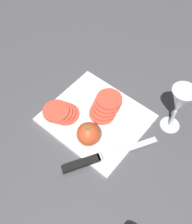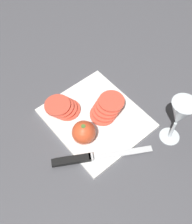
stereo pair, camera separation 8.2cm
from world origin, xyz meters
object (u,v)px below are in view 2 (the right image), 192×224
Objects in this scene: knife at (81,159)px; wine_glass at (179,115)px; tomato_slice_stack_near at (107,108)px; tomato_slice_stack_far at (63,107)px; whole_tomato at (84,132)px.

wine_glass is at bearing 7.17° from knife.
knife is at bearing -64.98° from tomato_slice_stack_near.
tomato_slice_stack_far is at bearing -145.10° from wine_glass.
whole_tomato reaches higher than tomato_slice_stack_near.
tomato_slice_stack_near is at bearing 55.20° from knife.
whole_tomato is (-0.16, -0.21, -0.07)m from wine_glass.
knife is 2.50× the size of tomato_slice_stack_far.
knife is 0.19m from tomato_slice_stack_far.
wine_glass reaches higher than knife.
wine_glass is at bearing 52.72° from whole_tomato.
wine_glass is 0.66× the size of knife.
tomato_slice_stack_near is at bearing -154.10° from wine_glass.
whole_tomato is 0.08m from knife.
knife is at bearing -113.02° from wine_glass.
whole_tomato is 0.13m from tomato_slice_stack_far.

